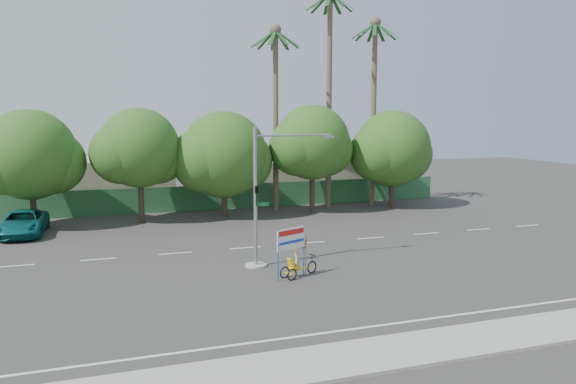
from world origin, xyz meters
name	(u,v)px	position (x,y,z in m)	size (l,w,h in m)	color
ground	(333,284)	(0.00, 0.00, 0.00)	(120.00, 120.00, 0.00)	#33302D
sidewalk_near	(425,347)	(0.00, -7.50, 0.06)	(50.00, 2.40, 0.12)	gray
fence	(227,197)	(0.00, 21.50, 1.00)	(38.00, 0.08, 2.00)	#336B3D
building_left	(96,183)	(-10.00, 26.00, 2.00)	(12.00, 8.00, 4.00)	#B7A791
building_right	(301,177)	(8.00, 26.00, 1.80)	(14.00, 8.00, 3.60)	#B7A791
tree_far_left	(30,158)	(-14.05, 18.00, 4.76)	(7.14, 6.00, 7.96)	#473828
tree_left	(139,151)	(-7.05, 18.00, 5.06)	(6.66, 5.60, 8.07)	#473828
tree_center	(223,157)	(-1.05, 18.00, 4.47)	(7.62, 6.40, 7.85)	#473828
tree_right	(312,145)	(5.95, 18.00, 5.24)	(6.90, 5.80, 8.36)	#473828
tree_far_right	(392,151)	(12.95, 18.00, 4.64)	(7.38, 6.20, 7.94)	#473828
palm_tall	(329,78)	(8.00, 19.50, 10.46)	(3.73, 3.79, 17.45)	#70604C
palm_mid	(374,92)	(12.00, 19.50, 9.40)	(3.73, 3.79, 15.45)	#70604C
palm_short	(276,98)	(3.50, 19.50, 8.86)	(3.73, 3.79, 14.45)	#70604C
traffic_signal	(261,209)	(-2.20, 3.98, 2.92)	(4.72, 1.10, 7.00)	gray
trike_billboard	(295,256)	(-1.28, 1.56, 1.01)	(2.35, 1.21, 2.51)	black
pickup_truck	(23,223)	(-14.46, 15.91, 0.78)	(2.58, 5.60, 1.56)	#0D615F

